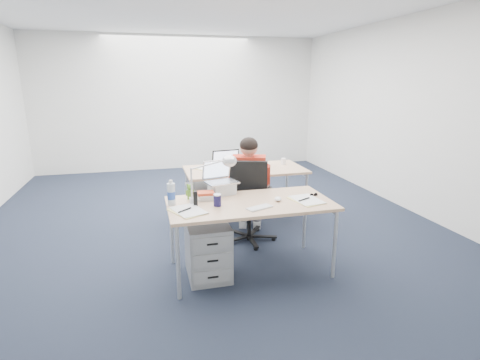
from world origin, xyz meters
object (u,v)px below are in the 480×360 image
at_px(can_koozie, 217,200).
at_px(cordless_phone, 196,199).
at_px(seated_person, 249,187).
at_px(sunglasses, 314,195).
at_px(office_chair, 249,218).
at_px(far_cup, 283,161).
at_px(drawer_pedestal_far, 203,206).
at_px(book_stack, 206,196).
at_px(headphones, 216,194).
at_px(bear_figurine, 190,191).
at_px(dark_laptop, 229,160).
at_px(silver_laptop, 222,178).
at_px(desk_lamp, 206,179).
at_px(wireless_keyboard, 260,208).
at_px(computer_mouse, 278,199).
at_px(desk_near, 250,207).
at_px(desk_far, 245,172).
at_px(drawer_pedestal_near, 208,250).
at_px(water_bottle, 171,193).

bearing_deg(can_koozie, cordless_phone, 167.13).
distance_m(seated_person, sunglasses, 0.96).
bearing_deg(office_chair, far_cup, 66.82).
xyz_separation_m(drawer_pedestal_far, book_stack, (-0.13, -1.13, 0.49)).
xyz_separation_m(book_stack, far_cup, (1.33, 1.33, 0.01)).
bearing_deg(headphones, cordless_phone, -121.23).
xyz_separation_m(cordless_phone, far_cup, (1.46, 1.50, -0.03)).
distance_m(seated_person, bear_figurine, 1.02).
height_order(dark_laptop, far_cup, dark_laptop).
height_order(silver_laptop, dark_laptop, silver_laptop).
bearing_deg(can_koozie, desk_lamp, 120.76).
bearing_deg(headphones, wireless_keyboard, -49.30).
distance_m(can_koozie, cordless_phone, 0.21).
bearing_deg(cordless_phone, computer_mouse, 8.67).
distance_m(headphones, sunglasses, 1.01).
xyz_separation_m(desk_near, office_chair, (0.19, 0.70, -0.39)).
distance_m(drawer_pedestal_far, far_cup, 1.31).
height_order(desk_near, cordless_phone, cordless_phone).
bearing_deg(seated_person, book_stack, -114.23).
height_order(desk_far, silver_laptop, silver_laptop).
distance_m(cordless_phone, sunglasses, 1.22).
bearing_deg(desk_far, computer_mouse, -92.09).
height_order(computer_mouse, book_stack, book_stack).
height_order(drawer_pedestal_far, sunglasses, sunglasses).
height_order(desk_near, seated_person, seated_person).
xyz_separation_m(seated_person, drawer_pedestal_near, (-0.67, -0.87, -0.35)).
distance_m(desk_near, book_stack, 0.45).
bearing_deg(cordless_phone, seated_person, 59.56).
relative_size(desk_far, seated_person, 1.29).
relative_size(office_chair, dark_laptop, 2.75).
distance_m(book_stack, dark_laptop, 1.28).
bearing_deg(drawer_pedestal_far, silver_laptop, -86.22).
distance_m(silver_laptop, headphones, 0.18).
bearing_deg(computer_mouse, desk_far, 108.75).
relative_size(drawer_pedestal_far, computer_mouse, 5.00).
bearing_deg(dark_laptop, water_bottle, -131.40).
relative_size(dark_laptop, far_cup, 4.09).
relative_size(water_bottle, far_cup, 2.68).
relative_size(can_koozie, water_bottle, 0.48).
distance_m(dark_laptop, far_cup, 0.84).
xyz_separation_m(office_chair, sunglasses, (0.50, -0.67, 0.45)).
height_order(wireless_keyboard, computer_mouse, computer_mouse).
height_order(desk_near, can_koozie, can_koozie).
relative_size(seated_person, computer_mouse, 11.31).
bearing_deg(water_bottle, cordless_phone, -23.85).
bearing_deg(sunglasses, cordless_phone, 170.38).
distance_m(headphones, far_cup, 1.71).
bearing_deg(far_cup, drawer_pedestal_near, -131.69).
xyz_separation_m(bear_figurine, sunglasses, (1.24, -0.22, -0.07)).
bearing_deg(desk_far, dark_laptop, -170.71).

